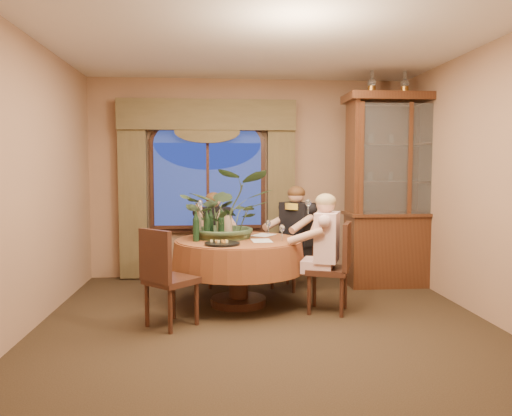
{
  "coord_description": "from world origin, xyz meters",
  "views": [
    {
      "loc": [
        -0.49,
        -4.62,
        1.54
      ],
      "look_at": [
        -0.04,
        0.94,
        1.1
      ],
      "focal_mm": 35.0,
      "sensor_mm": 36.0,
      "label": 1
    }
  ],
  "objects": [
    {
      "name": "floor",
      "position": [
        0.0,
        0.0,
        0.0
      ],
      "size": [
        5.0,
        5.0,
        0.0
      ],
      "primitive_type": "plane",
      "color": "black",
      "rests_on": "ground"
    },
    {
      "name": "wall_back",
      "position": [
        0.0,
        2.5,
        1.4
      ],
      "size": [
        4.5,
        0.0,
        4.5
      ],
      "primitive_type": "plane",
      "rotation": [
        1.57,
        0.0,
        0.0
      ],
      "color": "#987359",
      "rests_on": "ground"
    },
    {
      "name": "wall_right",
      "position": [
        2.25,
        0.0,
        1.4
      ],
      "size": [
        0.0,
        5.0,
        5.0
      ],
      "primitive_type": "plane",
      "rotation": [
        1.57,
        0.0,
        -1.57
      ],
      "color": "#987359",
      "rests_on": "ground"
    },
    {
      "name": "ceiling",
      "position": [
        0.0,
        0.0,
        2.8
      ],
      "size": [
        5.0,
        5.0,
        0.0
      ],
      "primitive_type": "plane",
      "rotation": [
        3.14,
        0.0,
        0.0
      ],
      "color": "white",
      "rests_on": "wall_back"
    },
    {
      "name": "window",
      "position": [
        -0.6,
        2.43,
        1.3
      ],
      "size": [
        1.62,
        0.1,
        1.32
      ],
      "primitive_type": null,
      "color": "navy",
      "rests_on": "wall_back"
    },
    {
      "name": "arched_transom",
      "position": [
        -0.6,
        2.43,
        2.08
      ],
      "size": [
        1.6,
        0.06,
        0.44
      ],
      "primitive_type": null,
      "color": "navy",
      "rests_on": "wall_back"
    },
    {
      "name": "drapery_left",
      "position": [
        -1.63,
        2.38,
        1.18
      ],
      "size": [
        0.38,
        0.14,
        2.32
      ],
      "primitive_type": "cube",
      "color": "#4E442A",
      "rests_on": "floor"
    },
    {
      "name": "drapery_right",
      "position": [
        0.43,
        2.38,
        1.18
      ],
      "size": [
        0.38,
        0.14,
        2.32
      ],
      "primitive_type": "cube",
      "color": "#4E442A",
      "rests_on": "floor"
    },
    {
      "name": "swag_valance",
      "position": [
        -0.6,
        2.35,
        2.28
      ],
      "size": [
        2.45,
        0.16,
        0.42
      ],
      "primitive_type": null,
      "color": "#4E442A",
      "rests_on": "wall_back"
    },
    {
      "name": "dining_table",
      "position": [
        -0.24,
        0.94,
        0.38
      ],
      "size": [
        1.86,
        1.86,
        0.75
      ],
      "primitive_type": "cylinder",
      "rotation": [
        0.0,
        0.0,
        -0.28
      ],
      "color": "maroon",
      "rests_on": "floor"
    },
    {
      "name": "china_cabinet",
      "position": [
        1.96,
        1.75,
        1.25
      ],
      "size": [
        1.54,
        0.6,
        2.5
      ],
      "primitive_type": "cube",
      "color": "#3B1D11",
      "rests_on": "floor"
    },
    {
      "name": "oil_lamp_left",
      "position": [
        1.52,
        1.75,
        2.67
      ],
      "size": [
        0.11,
        0.11,
        0.34
      ],
      "primitive_type": null,
      "color": "#A5722D",
      "rests_on": "china_cabinet"
    },
    {
      "name": "oil_lamp_center",
      "position": [
        1.96,
        1.75,
        2.67
      ],
      "size": [
        0.11,
        0.11,
        0.34
      ],
      "primitive_type": null,
      "color": "#A5722D",
      "rests_on": "china_cabinet"
    },
    {
      "name": "oil_lamp_right",
      "position": [
        2.39,
        1.75,
        2.67
      ],
      "size": [
        0.11,
        0.11,
        0.34
      ],
      "primitive_type": null,
      "color": "#A5722D",
      "rests_on": "china_cabinet"
    },
    {
      "name": "chair_right",
      "position": [
        0.7,
        0.58,
        0.48
      ],
      "size": [
        0.54,
        0.54,
        0.96
      ],
      "primitive_type": "cube",
      "rotation": [
        0.0,
        0.0,
        1.21
      ],
      "color": "black",
      "rests_on": "floor"
    },
    {
      "name": "chair_back_right",
      "position": [
        0.47,
        1.65,
        0.48
      ],
      "size": [
        0.59,
        0.59,
        0.96
      ],
      "primitive_type": "cube",
      "rotation": [
        0.0,
        0.0,
        -3.92
      ],
      "color": "black",
      "rests_on": "floor"
    },
    {
      "name": "chair_back",
      "position": [
        -0.44,
        1.92,
        0.48
      ],
      "size": [
        0.49,
        0.49,
        0.96
      ],
      "primitive_type": "cube",
      "rotation": [
        0.0,
        0.0,
        -2.95
      ],
      "color": "black",
      "rests_on": "floor"
    },
    {
      "name": "chair_front_left",
      "position": [
        -0.93,
        0.22,
        0.48
      ],
      "size": [
        0.59,
        0.59,
        0.96
      ],
      "primitive_type": "cube",
      "rotation": [
        0.0,
        0.0,
        -0.77
      ],
      "color": "black",
      "rests_on": "floor"
    },
    {
      "name": "person_pink",
      "position": [
        0.7,
        0.59,
        0.64
      ],
      "size": [
        0.55,
        0.58,
        1.28
      ],
      "primitive_type": null,
      "rotation": [
        0.0,
        0.0,
        1.22
      ],
      "color": "beige",
      "rests_on": "floor"
    },
    {
      "name": "person_back",
      "position": [
        -0.52,
        1.9,
        0.62
      ],
      "size": [
        0.54,
        0.52,
        1.24
      ],
      "primitive_type": null,
      "rotation": [
        0.0,
        0.0,
        -2.86
      ],
      "color": "black",
      "rests_on": "floor"
    },
    {
      "name": "person_scarf",
      "position": [
        0.54,
        1.64,
        0.66
      ],
      "size": [
        0.64,
        0.64,
        1.33
      ],
      "primitive_type": null,
      "rotation": [
        0.0,
        0.0,
        -3.98
      ],
      "color": "black",
      "rests_on": "floor"
    },
    {
      "name": "stoneware_vase",
      "position": [
        -0.36,
        1.03,
        0.88
      ],
      "size": [
        0.14,
        0.14,
        0.26
      ],
      "primitive_type": null,
      "color": "#927A60",
      "rests_on": "dining_table"
    },
    {
      "name": "centerpiece_plant",
      "position": [
        -0.36,
        1.09,
        1.41
      ],
      "size": [
        1.05,
        1.17,
        0.91
      ],
      "primitive_type": "imported",
      "color": "#374E30",
      "rests_on": "dining_table"
    },
    {
      "name": "olive_bowl",
      "position": [
        -0.22,
        0.92,
        0.78
      ],
      "size": [
        0.16,
        0.16,
        0.05
      ],
      "primitive_type": "imported",
      "color": "#4A5D33",
      "rests_on": "dining_table"
    },
    {
      "name": "cheese_platter",
      "position": [
        -0.43,
        0.52,
        0.76
      ],
      "size": [
        0.37,
        0.37,
        0.02
      ],
      "primitive_type": "cylinder",
      "color": "black",
      "rests_on": "dining_table"
    },
    {
      "name": "wine_bottle_0",
      "position": [
        -0.59,
        0.9,
        0.92
      ],
      "size": [
        0.07,
        0.07,
        0.33
      ],
      "primitive_type": "cylinder",
      "color": "black",
      "rests_on": "dining_table"
    },
    {
      "name": "wine_bottle_1",
      "position": [
        -0.71,
        0.8,
        0.92
      ],
      "size": [
        0.07,
        0.07,
        0.33
      ],
      "primitive_type": "cylinder",
      "color": "black",
      "rests_on": "dining_table"
    },
    {
      "name": "wine_bottle_2",
      "position": [
        -0.44,
        0.95,
        0.92
      ],
      "size": [
        0.07,
        0.07,
        0.33
      ],
      "primitive_type": "cylinder",
      "color": "tan",
      "rests_on": "dining_table"
    },
    {
      "name": "wine_bottle_3",
      "position": [
        -0.43,
        0.9,
        0.92
      ],
      "size": [
        0.07,
        0.07,
        0.33
      ],
      "primitive_type": "cylinder",
      "color": "black",
      "rests_on": "dining_table"
    },
    {
      "name": "wine_bottle_4",
      "position": [
        -0.69,
        1.09,
        0.92
      ],
      "size": [
        0.07,
        0.07,
        0.33
      ],
      "primitive_type": "cylinder",
      "color": "tan",
      "rests_on": "dining_table"
    },
    {
      "name": "wine_bottle_5",
      "position": [
        -0.55,
        1.17,
        0.92
      ],
      "size": [
        0.07,
        0.07,
        0.33
      ],
      "primitive_type": "cylinder",
      "color": "black",
      "rests_on": "dining_table"
    },
    {
      "name": "tasting_paper_0",
      "position": [
        0.01,
        0.77,
        0.75
      ],
      "size": [
        0.23,
        0.31,
        0.0
      ],
      "primitive_type": "cube",
      "rotation": [
        0.0,
        0.0,
        0.06
      ],
      "color": "white",
      "rests_on": "dining_table"
    },
    {
      "name": "tasting_paper_1",
      "position": [
        0.07,
        1.23,
        0.75
      ],
      "size": [
        0.34,
        0.37,
        0.0
      ],
      "primitive_type": "cube",
      "rotation": [
        0.0,
        0.0,
        -0.59
      ],
      "color": "white",
      "rests_on": "dining_table"
    },
    {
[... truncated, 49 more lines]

